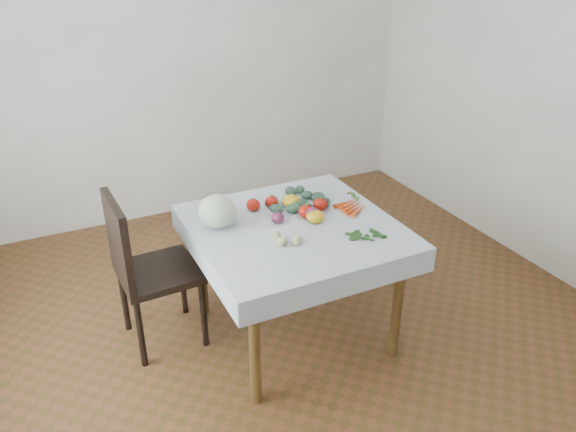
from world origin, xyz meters
The scene contains 19 objects.
ground centered at (0.00, 0.00, 0.00)m, with size 4.00×4.00×0.00m, color brown.
back_wall centered at (0.00, 2.00, 1.35)m, with size 4.00×0.04×2.70m, color white.
table centered at (0.00, 0.00, 0.65)m, with size 1.00×1.00×0.75m.
tablecloth centered at (0.00, 0.00, 0.75)m, with size 1.12×1.12×0.01m, color silver.
chair centered at (-0.82, 0.29, 0.56)m, with size 0.46×0.46×0.97m.
cabbage centered at (-0.40, 0.17, 0.85)m, with size 0.21×0.21×0.19m, color beige.
tomato_a centered at (-0.14, 0.28, 0.79)m, with size 0.08×0.08×0.07m, color #B7180C.
tomato_b centered at (-0.02, 0.28, 0.79)m, with size 0.08×0.08×0.07m, color #B7180C.
tomato_c centered at (0.11, 0.06, 0.79)m, with size 0.09×0.09×0.08m, color #B7180C.
tomato_d centered at (0.23, 0.11, 0.79)m, with size 0.08×0.08×0.07m, color #B7180C.
heirloom_back centered at (0.09, 0.22, 0.79)m, with size 0.11×0.11×0.08m, color yellow.
heirloom_front centered at (0.13, -0.02, 0.79)m, with size 0.10×0.10×0.07m, color yellow.
onion_a centered at (-0.07, 0.07, 0.79)m, with size 0.07×0.07×0.06m, color #581933.
onion_b centered at (0.13, 0.01, 0.79)m, with size 0.09×0.09×0.08m, color #581933.
tomatillo_cluster centered at (-0.16, -0.18, 0.78)m, with size 0.11×0.13×0.05m.
carrot_bunch centered at (0.42, 0.04, 0.77)m, with size 0.19×0.21×0.03m.
kale_bunch centered at (0.14, 0.24, 0.78)m, with size 0.36×0.27×0.04m.
basil_bunch centered at (0.29, -0.31, 0.76)m, with size 0.21×0.19×0.01m.
dill_bunch centered at (-0.30, 0.28, 0.77)m, with size 0.25×0.18×0.03m.
Camera 1 is at (-1.26, -2.52, 2.25)m, focal length 35.00 mm.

